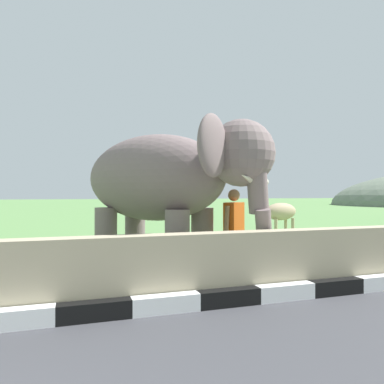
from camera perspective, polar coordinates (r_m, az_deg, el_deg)
barrier_parapet at (r=5.02m, az=-14.15°, el=-12.54°), size 28.00×0.36×1.00m
elephant at (r=6.98m, az=-3.65°, el=2.00°), size 3.76×3.89×2.85m
person_handler at (r=7.01m, az=6.64°, el=-5.53°), size 0.59×0.44×1.66m
cow_near at (r=14.00m, az=13.73°, el=-3.13°), size 1.93×0.95×1.23m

